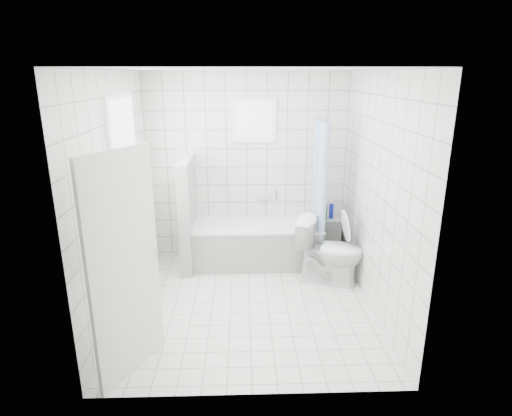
{
  "coord_description": "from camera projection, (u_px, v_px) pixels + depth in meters",
  "views": [
    {
      "loc": [
        -0.07,
        -4.43,
        2.56
      ],
      "look_at": [
        0.09,
        0.35,
        1.05
      ],
      "focal_mm": 30.0,
      "sensor_mm": 36.0,
      "label": 1
    }
  ],
  "objects": [
    {
      "name": "curtain_rod",
      "position": [
        321.0,
        119.0,
        5.48
      ],
      "size": [
        0.02,
        0.8,
        0.02
      ],
      "primitive_type": "cylinder",
      "rotation": [
        1.57,
        0.0,
        0.0
      ],
      "color": "silver",
      "rests_on": "wall_back"
    },
    {
      "name": "window_sill",
      "position": [
        136.0,
        226.0,
        4.98
      ],
      "size": [
        0.18,
        1.02,
        0.08
      ],
      "primitive_type": "cube",
      "color": "white",
      "rests_on": "wall_left"
    },
    {
      "name": "ground",
      "position": [
        249.0,
        303.0,
        5.0
      ],
      "size": [
        3.0,
        3.0,
        0.0
      ],
      "primitive_type": "plane",
      "color": "white",
      "rests_on": "ground"
    },
    {
      "name": "ceiling",
      "position": [
        248.0,
        69.0,
        4.22
      ],
      "size": [
        3.0,
        3.0,
        0.0
      ],
      "primitive_type": "plane",
      "rotation": [
        3.14,
        0.0,
        0.0
      ],
      "color": "white",
      "rests_on": "ground"
    },
    {
      "name": "wall_front",
      "position": [
        252.0,
        251.0,
        3.18
      ],
      "size": [
        2.8,
        0.02,
        2.6
      ],
      "primitive_type": "cube",
      "color": "white",
      "rests_on": "ground"
    },
    {
      "name": "wall_left",
      "position": [
        118.0,
        197.0,
        4.56
      ],
      "size": [
        0.02,
        3.0,
        2.6
      ],
      "primitive_type": "cube",
      "color": "white",
      "rests_on": "ground"
    },
    {
      "name": "sill_bottles",
      "position": [
        134.0,
        214.0,
        4.85
      ],
      "size": [
        0.16,
        0.59,
        0.32
      ],
      "color": "#33E7DF",
      "rests_on": "window_sill"
    },
    {
      "name": "wall_right",
      "position": [
        377.0,
        195.0,
        4.65
      ],
      "size": [
        0.02,
        3.0,
        2.6
      ],
      "primitive_type": "cube",
      "color": "white",
      "rests_on": "ground"
    },
    {
      "name": "shower_curtain",
      "position": [
        320.0,
        190.0,
        5.62
      ],
      "size": [
        0.14,
        0.48,
        1.78
      ],
      "primitive_type": null,
      "color": "#437CC6",
      "rests_on": "curtain_rod"
    },
    {
      "name": "window_back",
      "position": [
        254.0,
        120.0,
        5.8
      ],
      "size": [
        0.5,
        0.01,
        0.5
      ],
      "primitive_type": "cube",
      "color": "white",
      "rests_on": "wall_back"
    },
    {
      "name": "ledge_bottles",
      "position": [
        326.0,
        211.0,
        6.14
      ],
      "size": [
        0.2,
        0.16,
        0.25
      ],
      "color": "red",
      "rests_on": "tiled_ledge"
    },
    {
      "name": "window_left",
      "position": [
        127.0,
        164.0,
        4.76
      ],
      "size": [
        0.01,
        0.9,
        1.4
      ],
      "primitive_type": "cube",
      "color": "white",
      "rests_on": "wall_left"
    },
    {
      "name": "wall_back",
      "position": [
        247.0,
        167.0,
        6.04
      ],
      "size": [
        2.8,
        0.02,
        2.6
      ],
      "primitive_type": "cube",
      "color": "white",
      "rests_on": "ground"
    },
    {
      "name": "toilet",
      "position": [
        330.0,
        251.0,
        5.4
      ],
      "size": [
        0.93,
        0.73,
        0.83
      ],
      "primitive_type": "imported",
      "rotation": [
        0.0,
        0.0,
        1.2
      ],
      "color": "white",
      "rests_on": "ground"
    },
    {
      "name": "bathtub",
      "position": [
        257.0,
        243.0,
        5.99
      ],
      "size": [
        1.75,
        0.77,
        0.58
      ],
      "color": "white",
      "rests_on": "ground"
    },
    {
      "name": "tub_faucet",
      "position": [
        263.0,
        198.0,
        6.14
      ],
      "size": [
        0.18,
        0.06,
        0.06
      ],
      "primitive_type": "cube",
      "color": "silver",
      "rests_on": "wall_back"
    },
    {
      "name": "partition_wall",
      "position": [
        188.0,
        214.0,
        5.77
      ],
      "size": [
        0.15,
        0.85,
        1.5
      ],
      "primitive_type": "cube",
      "color": "white",
      "rests_on": "ground"
    },
    {
      "name": "tiled_ledge",
      "position": [
        326.0,
        237.0,
        6.27
      ],
      "size": [
        0.4,
        0.24,
        0.55
      ],
      "primitive_type": "cube",
      "color": "white",
      "rests_on": "ground"
    },
    {
      "name": "door",
      "position": [
        125.0,
        268.0,
        3.59
      ],
      "size": [
        0.41,
        0.72,
        2.0
      ],
      "primitive_type": "cube",
      "rotation": [
        0.0,
        0.0,
        -0.49
      ],
      "color": "silver",
      "rests_on": "ground"
    }
  ]
}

